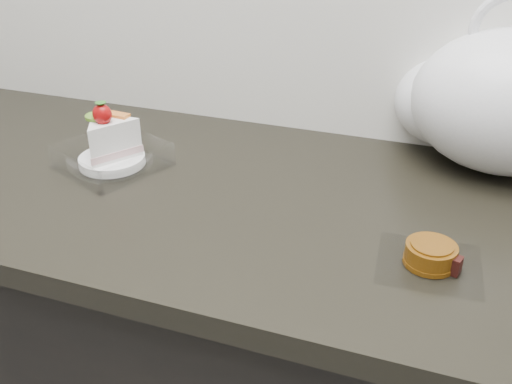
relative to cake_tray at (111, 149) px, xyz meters
name	(u,v)px	position (x,y,z in m)	size (l,w,h in m)	color
counter	(272,382)	(0.33, -0.01, -0.48)	(2.04, 0.64, 0.90)	black
cake_tray	(111,149)	(0.00, 0.00, 0.00)	(0.22, 0.22, 0.13)	white
mooncake_wrap	(431,256)	(0.60, -0.12, -0.02)	(0.15, 0.15, 0.03)	white
plastic_bag	(498,101)	(0.67, 0.25, 0.09)	(0.43, 0.35, 0.32)	white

